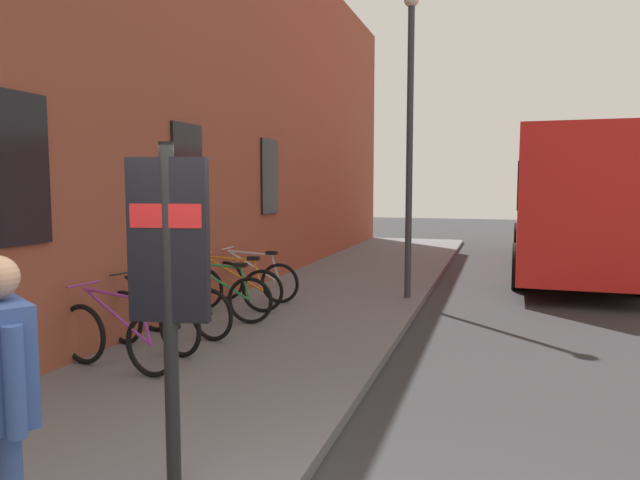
# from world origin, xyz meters

# --- Properties ---
(ground) EXTENTS (60.00, 60.00, 0.00)m
(ground) POSITION_xyz_m (6.00, -1.00, 0.00)
(ground) COLOR #2D2D30
(sidewalk_pavement) EXTENTS (24.00, 3.50, 0.12)m
(sidewalk_pavement) POSITION_xyz_m (8.00, 1.75, 0.06)
(sidewalk_pavement) COLOR slate
(sidewalk_pavement) RESTS_ON ground
(station_facade) EXTENTS (22.00, 0.65, 7.90)m
(station_facade) POSITION_xyz_m (8.99, 3.80, 3.94)
(station_facade) COLOR brown
(station_facade) RESTS_ON ground
(bicycle_by_door) EXTENTS (0.50, 1.75, 0.97)m
(bicycle_by_door) POSITION_xyz_m (2.66, 2.81, 0.51)
(bicycle_by_door) COLOR black
(bicycle_by_door) RESTS_ON sidewalk_pavement
(bicycle_under_window) EXTENTS (0.65, 1.71, 0.97)m
(bicycle_under_window) POSITION_xyz_m (3.49, 2.89, 0.51)
(bicycle_under_window) COLOR black
(bicycle_under_window) RESTS_ON sidewalk_pavement
(bicycle_mid_rack) EXTENTS (0.56, 1.74, 0.97)m
(bicycle_mid_rack) POSITION_xyz_m (4.24, 2.88, 0.51)
(bicycle_mid_rack) COLOR black
(bicycle_mid_rack) RESTS_ON sidewalk_pavement
(bicycle_leaning_wall) EXTENTS (0.48, 1.77, 0.97)m
(bicycle_leaning_wall) POSITION_xyz_m (5.15, 2.79, 0.51)
(bicycle_leaning_wall) COLOR black
(bicycle_leaning_wall) RESTS_ON sidewalk_pavement
(bicycle_far_end) EXTENTS (0.48, 1.77, 0.97)m
(bicycle_far_end) POSITION_xyz_m (5.94, 2.92, 0.51)
(bicycle_far_end) COLOR black
(bicycle_far_end) RESTS_ON sidewalk_pavement
(bicycle_nearest_sign) EXTENTS (0.48, 1.77, 0.97)m
(bicycle_nearest_sign) POSITION_xyz_m (6.77, 2.92, 0.51)
(bicycle_nearest_sign) COLOR black
(bicycle_nearest_sign) RESTS_ON sidewalk_pavement
(transit_info_sign) EXTENTS (0.17, 0.56, 2.40)m
(transit_info_sign) POSITION_xyz_m (0.51, 0.79, 1.72)
(transit_info_sign) COLOR black
(transit_info_sign) RESTS_ON sidewalk_pavement
(city_bus) EXTENTS (10.56, 2.84, 3.35)m
(city_bus) POSITION_xyz_m (13.51, -3.00, 1.92)
(city_bus) COLOR red
(city_bus) RESTS_ON ground
(pedestrian_by_facade) EXTENTS (0.48, 0.58, 1.75)m
(pedestrian_by_facade) POSITION_xyz_m (-0.51, 1.20, 1.19)
(pedestrian_by_facade) COLOR #334C8C
(pedestrian_by_facade) RESTS_ON sidewalk_pavement
(street_lamp) EXTENTS (0.28, 0.28, 5.55)m
(street_lamp) POSITION_xyz_m (7.97, 0.30, 3.39)
(street_lamp) COLOR #333338
(street_lamp) RESTS_ON sidewalk_pavement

